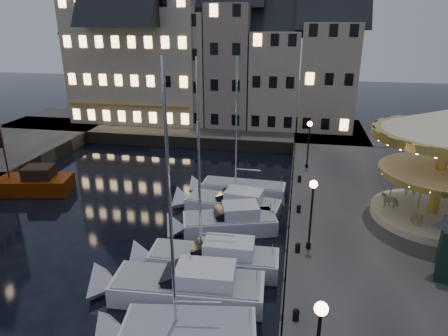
% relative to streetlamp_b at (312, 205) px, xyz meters
% --- Properties ---
extents(ground, '(160.00, 160.00, 0.00)m').
position_rel_streetlamp_b_xyz_m(ground, '(-7.20, -1.00, -4.02)').
color(ground, black).
rests_on(ground, ground).
extents(quay_east, '(16.00, 56.00, 1.30)m').
position_rel_streetlamp_b_xyz_m(quay_east, '(6.80, 5.00, -3.37)').
color(quay_east, '#474442').
rests_on(quay_east, ground).
extents(quay_north, '(44.00, 12.00, 1.30)m').
position_rel_streetlamp_b_xyz_m(quay_north, '(-15.20, 27.00, -3.37)').
color(quay_north, '#474442').
rests_on(quay_north, ground).
extents(quaywall_e, '(0.15, 44.00, 1.30)m').
position_rel_streetlamp_b_xyz_m(quaywall_e, '(-1.20, 5.00, -3.37)').
color(quaywall_e, '#47423A').
rests_on(quaywall_e, ground).
extents(quaywall_n, '(48.00, 0.15, 1.30)m').
position_rel_streetlamp_b_xyz_m(quaywall_n, '(-13.20, 21.00, -3.37)').
color(quaywall_n, '#47423A').
rests_on(quaywall_n, ground).
extents(streetlamp_b, '(0.44, 0.44, 4.17)m').
position_rel_streetlamp_b_xyz_m(streetlamp_b, '(0.00, 0.00, 0.00)').
color(streetlamp_b, black).
rests_on(streetlamp_b, quay_east).
extents(streetlamp_c, '(0.44, 0.44, 4.17)m').
position_rel_streetlamp_b_xyz_m(streetlamp_c, '(0.00, 13.50, 0.00)').
color(streetlamp_c, black).
rests_on(streetlamp_c, quay_east).
extents(bollard_a, '(0.30, 0.30, 0.57)m').
position_rel_streetlamp_b_xyz_m(bollard_a, '(-0.60, -6.00, -2.41)').
color(bollard_a, black).
rests_on(bollard_a, quay_east).
extents(bollard_b, '(0.30, 0.30, 0.57)m').
position_rel_streetlamp_b_xyz_m(bollard_b, '(-0.60, -0.50, -2.41)').
color(bollard_b, black).
rests_on(bollard_b, quay_east).
extents(bollard_c, '(0.30, 0.30, 0.57)m').
position_rel_streetlamp_b_xyz_m(bollard_c, '(-0.60, 4.50, -2.41)').
color(bollard_c, black).
rests_on(bollard_c, quay_east).
extents(bollard_d, '(0.30, 0.30, 0.57)m').
position_rel_streetlamp_b_xyz_m(bollard_d, '(-0.60, 10.00, -2.41)').
color(bollard_d, black).
rests_on(bollard_d, quay_east).
extents(townhouse_na, '(5.50, 8.00, 12.80)m').
position_rel_streetlamp_b_xyz_m(townhouse_na, '(-26.70, 29.00, 3.76)').
color(townhouse_na, gray).
rests_on(townhouse_na, quay_north).
extents(townhouse_nb, '(6.16, 8.00, 13.80)m').
position_rel_streetlamp_b_xyz_m(townhouse_nb, '(-21.25, 29.00, 4.26)').
color(townhouse_nb, slate).
rests_on(townhouse_nb, quay_north).
extents(townhouse_nc, '(6.82, 8.00, 14.80)m').
position_rel_streetlamp_b_xyz_m(townhouse_nc, '(-15.20, 29.00, 4.76)').
color(townhouse_nc, tan).
rests_on(townhouse_nc, quay_north).
extents(townhouse_nd, '(5.50, 8.00, 15.80)m').
position_rel_streetlamp_b_xyz_m(townhouse_nd, '(-9.45, 29.00, 5.26)').
color(townhouse_nd, gray).
rests_on(townhouse_nd, quay_north).
extents(townhouse_ne, '(6.16, 8.00, 12.80)m').
position_rel_streetlamp_b_xyz_m(townhouse_ne, '(-4.00, 29.00, 3.76)').
color(townhouse_ne, tan).
rests_on(townhouse_ne, quay_north).
extents(townhouse_nf, '(6.82, 8.00, 13.80)m').
position_rel_streetlamp_b_xyz_m(townhouse_nf, '(2.05, 29.00, 4.26)').
color(townhouse_nf, tan).
rests_on(townhouse_nf, quay_north).
extents(hotel_corner, '(17.60, 9.00, 16.80)m').
position_rel_streetlamp_b_xyz_m(hotel_corner, '(-21.20, 29.00, 5.76)').
color(hotel_corner, '#C0B49C').
rests_on(hotel_corner, quay_north).
extents(motorboat_a, '(6.97, 3.12, 11.50)m').
position_rel_streetlamp_b_xyz_m(motorboat_a, '(-5.73, -6.87, -3.48)').
color(motorboat_a, silver).
rests_on(motorboat_a, ground).
extents(motorboat_b, '(8.86, 3.05, 2.15)m').
position_rel_streetlamp_b_xyz_m(motorboat_b, '(-6.44, -3.90, -3.37)').
color(motorboat_b, silver).
rests_on(motorboat_b, ground).
extents(motorboat_c, '(8.43, 2.44, 11.19)m').
position_rel_streetlamp_b_xyz_m(motorboat_c, '(-5.67, -1.17, -3.34)').
color(motorboat_c, silver).
rests_on(motorboat_c, ground).
extents(motorboat_d, '(7.31, 4.28, 2.15)m').
position_rel_streetlamp_b_xyz_m(motorboat_d, '(-5.55, 3.27, -3.38)').
color(motorboat_d, silver).
rests_on(motorboat_d, ground).
extents(motorboat_e, '(8.02, 3.29, 2.15)m').
position_rel_streetlamp_b_xyz_m(motorboat_e, '(-5.75, 6.14, -3.38)').
color(motorboat_e, silver).
rests_on(motorboat_e, ground).
extents(motorboat_f, '(7.75, 2.22, 10.27)m').
position_rel_streetlamp_b_xyz_m(motorboat_f, '(-5.59, 9.36, -3.49)').
color(motorboat_f, silver).
rests_on(motorboat_f, ground).
extents(red_fishing_boat, '(8.16, 4.19, 6.03)m').
position_rel_streetlamp_b_xyz_m(red_fishing_boat, '(-22.99, 6.76, -3.31)').
color(red_fishing_boat, '#5D1D01').
rests_on(red_fishing_boat, ground).
extents(carousel, '(8.80, 8.80, 7.70)m').
position_rel_streetlamp_b_xyz_m(carousel, '(7.98, 5.22, 2.35)').
color(carousel, beige).
rests_on(carousel, quay_east).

